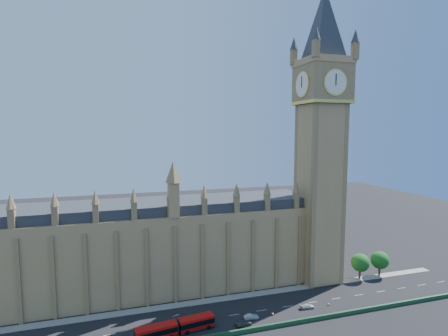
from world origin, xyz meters
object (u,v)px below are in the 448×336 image
object	(u,v)px
car_silver	(251,317)
car_white	(307,306)
red_bus	(176,328)
car_grey	(243,323)

from	to	relation	value
car_silver	car_white	bearing A→B (deg)	-85.51
red_bus	car_silver	size ratio (longest dim) A/B	5.09
car_grey	car_silver	size ratio (longest dim) A/B	1.08
car_silver	car_white	xyz separation A→B (m)	(17.15, 0.67, -0.06)
red_bus	car_grey	distance (m)	17.28
car_silver	car_grey	bearing A→B (deg)	130.47
car_grey	car_white	distance (m)	20.45
car_silver	car_white	distance (m)	17.16
red_bus	car_white	distance (m)	37.49
car_silver	car_white	world-z (taller)	car_silver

